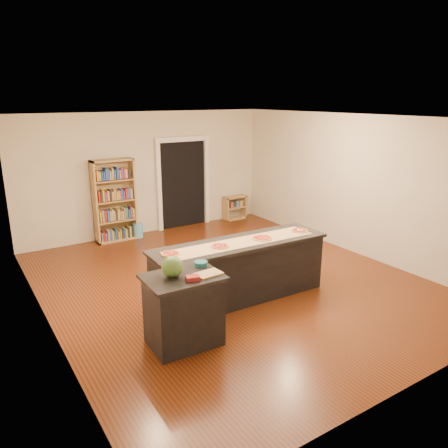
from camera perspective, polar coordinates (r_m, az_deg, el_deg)
room at (r=7.28m, az=0.85°, el=2.65°), size 6.00×7.00×2.80m
doorway at (r=10.70m, az=-5.38°, el=5.94°), size 1.40×0.09×2.21m
kitchen_island at (r=6.94m, az=2.07°, el=-6.05°), size 2.89×0.78×0.95m
side_counter at (r=5.75m, az=-5.29°, el=-11.11°), size 0.97×0.71×0.96m
bookshelf at (r=9.92m, az=-14.11°, el=2.97°), size 0.91×0.32×1.82m
low_shelf at (r=11.48m, az=1.42°, el=2.16°), size 0.62×0.26×0.62m
waste_bin at (r=10.20m, az=-11.17°, el=-0.82°), size 0.23×0.23×0.33m
kraft_paper at (r=6.75m, az=2.25°, el=-2.40°), size 2.52×0.53×0.00m
watermelon at (r=5.48m, az=-6.76°, el=-5.55°), size 0.27×0.27×0.27m
cutting_board at (r=5.56m, az=-2.03°, el=-6.51°), size 0.34×0.24×0.02m
package_red at (r=5.39m, az=-4.12°, el=-7.07°), size 0.19×0.16×0.06m
package_teal at (r=5.82m, az=-3.02°, el=-5.22°), size 0.17×0.17×0.07m
pizza_a at (r=6.29m, az=-6.99°, el=-3.85°), size 0.27×0.27×0.02m
pizza_b at (r=6.55m, az=-0.54°, el=-2.89°), size 0.29×0.29×0.02m
pizza_c at (r=6.94m, az=4.98°, el=-1.82°), size 0.32×0.32×0.02m
pizza_d at (r=7.40m, az=9.83°, el=-0.84°), size 0.30×0.30×0.02m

